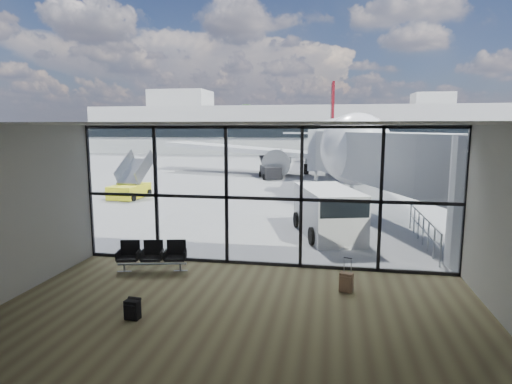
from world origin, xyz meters
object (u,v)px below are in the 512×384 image
(belt_loader, at_px, (270,171))
(service_van, at_px, (329,212))
(airliner, at_px, (339,141))
(suitcase, at_px, (346,282))
(backpack, at_px, (132,310))
(mobile_stairs, at_px, (130,189))
(seating_row, at_px, (153,254))

(belt_loader, bearing_deg, service_van, -93.21)
(belt_loader, bearing_deg, airliner, 20.99)
(service_van, relative_size, belt_loader, 1.12)
(suitcase, distance_m, service_van, 6.27)
(backpack, distance_m, airliner, 33.72)
(suitcase, bearing_deg, mobile_stairs, 149.77)
(backpack, height_order, suitcase, suitcase)
(service_van, distance_m, belt_loader, 20.29)
(airliner, relative_size, service_van, 8.32)
(service_van, bearing_deg, seating_row, -150.95)
(backpack, relative_size, mobile_stairs, 0.15)
(backpack, distance_m, mobile_stairs, 18.13)
(belt_loader, xyz_separation_m, mobile_stairs, (-7.23, -12.14, -0.06))
(service_van, xyz_separation_m, belt_loader, (-5.25, 19.59, -0.37))
(backpack, bearing_deg, belt_loader, 97.28)
(suitcase, xyz_separation_m, belt_loader, (-5.80, 25.80, 0.35))
(seating_row, distance_m, service_van, 7.63)
(suitcase, xyz_separation_m, service_van, (-0.55, 6.21, 0.72))
(backpack, relative_size, airliner, 0.01)
(suitcase, xyz_separation_m, mobile_stairs, (-13.02, 13.66, 0.29))
(belt_loader, distance_m, mobile_stairs, 14.13)
(seating_row, xyz_separation_m, service_van, (5.35, 5.41, 0.48))
(belt_loader, relative_size, mobile_stairs, 1.25)
(backpack, height_order, mobile_stairs, mobile_stairs)
(suitcase, relative_size, mobile_stairs, 0.27)
(seating_row, distance_m, suitcase, 5.95)
(suitcase, height_order, belt_loader, belt_loader)
(airliner, distance_m, service_van, 24.54)
(suitcase, bearing_deg, belt_loader, 118.80)
(airliner, height_order, mobile_stairs, airliner)
(suitcase, height_order, service_van, service_van)
(suitcase, bearing_deg, airliner, 105.89)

